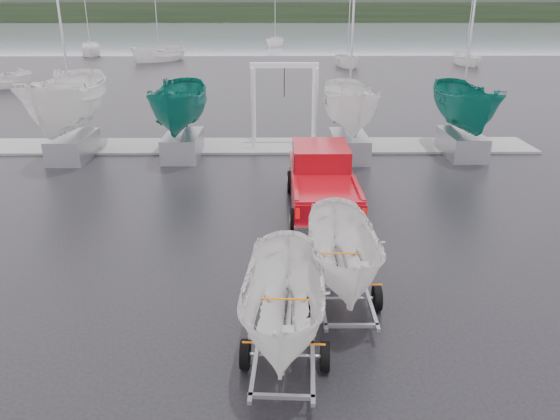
# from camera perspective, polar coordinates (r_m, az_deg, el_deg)

# --- Properties ---
(ground_plane) EXTENTS (120.00, 120.00, 0.00)m
(ground_plane) POSITION_cam_1_polar(r_m,az_deg,el_deg) (15.57, -8.42, -5.61)
(ground_plane) COLOR black
(ground_plane) RESTS_ON ground
(lake) EXTENTS (300.00, 300.00, 0.00)m
(lake) POSITION_cam_1_polar(r_m,az_deg,el_deg) (114.00, -1.82, 17.68)
(lake) COLOR gray
(lake) RESTS_ON ground
(dock) EXTENTS (30.00, 3.00, 0.12)m
(dock) POSITION_cam_1_polar(r_m,az_deg,el_deg) (27.72, -5.05, 6.68)
(dock) COLOR gray
(dock) RESTS_ON ground
(treeline) EXTENTS (300.00, 8.00, 6.00)m
(treeline) POSITION_cam_1_polar(r_m,az_deg,el_deg) (183.82, -1.42, 19.95)
(treeline) COLOR black
(treeline) RESTS_ON ground
(far_hill) EXTENTS (300.00, 6.00, 10.00)m
(far_hill) POSITION_cam_1_polar(r_m,az_deg,el_deg) (191.79, -1.40, 20.60)
(far_hill) COLOR #4C5651
(far_hill) RESTS_ON ground
(pickup_truck) EXTENTS (2.35, 6.29, 2.09)m
(pickup_truck) POSITION_cam_1_polar(r_m,az_deg,el_deg) (19.19, 4.38, 3.32)
(pickup_truck) COLOR maroon
(pickup_truck) RESTS_ON ground
(trailer_hitched) EXTENTS (1.78, 3.60, 4.93)m
(trailer_hitched) POSITION_cam_1_polar(r_m,az_deg,el_deg) (12.41, 7.00, 0.85)
(trailer_hitched) COLOR #97999F
(trailer_hitched) RESTS_ON ground
(trailer_parked) EXTENTS (1.81, 3.67, 4.96)m
(trailer_parked) POSITION_cam_1_polar(r_m,az_deg,el_deg) (10.25, 0.61, -3.41)
(trailer_parked) COLOR #97999F
(trailer_parked) RESTS_ON ground
(boat_hoist) EXTENTS (3.30, 2.18, 4.12)m
(boat_hoist) POSITION_cam_1_polar(r_m,az_deg,el_deg) (27.11, 0.44, 12.09)
(boat_hoist) COLOR silver
(boat_hoist) RESTS_ON ground
(keelboat_0) EXTENTS (2.82, 3.20, 11.00)m
(keelboat_0) POSITION_cam_1_polar(r_m,az_deg,el_deg) (26.57, -21.88, 14.39)
(keelboat_0) COLOR #97999F
(keelboat_0) RESTS_ON ground
(keelboat_1) EXTENTS (2.38, 3.20, 7.43)m
(keelboat_1) POSITION_cam_1_polar(r_m,az_deg,el_deg) (25.53, -10.57, 13.68)
(keelboat_1) COLOR #97999F
(keelboat_1) RESTS_ON ground
(keelboat_2) EXTENTS (2.36, 3.20, 10.53)m
(keelboat_2) POSITION_cam_1_polar(r_m,az_deg,el_deg) (25.22, 7.54, 13.69)
(keelboat_2) COLOR #97999F
(keelboat_2) RESTS_ON ground
(keelboat_3) EXTENTS (2.33, 3.20, 10.49)m
(keelboat_3) POSITION_cam_1_polar(r_m,az_deg,el_deg) (26.80, 19.21, 13.04)
(keelboat_3) COLOR #97999F
(keelboat_3) RESTS_ON ground
(moored_boat_1) EXTENTS (4.02, 4.02, 11.73)m
(moored_boat_1) POSITION_cam_1_polar(r_m,az_deg,el_deg) (68.79, -12.45, 14.91)
(moored_boat_1) COLOR silver
(moored_boat_1) RESTS_ON ground
(moored_boat_2) EXTENTS (2.40, 2.45, 10.75)m
(moored_boat_2) POSITION_cam_1_polar(r_m,az_deg,el_deg) (62.08, 7.04, 14.61)
(moored_boat_2) COLOR silver
(moored_boat_2) RESTS_ON ground
(moored_boat_3) EXTENTS (2.33, 2.39, 10.97)m
(moored_boat_3) POSITION_cam_1_polar(r_m,az_deg,el_deg) (66.85, 18.75, 14.15)
(moored_boat_3) COLOR silver
(moored_boat_3) RESTS_ON ground
(moored_boat_4) EXTENTS (3.09, 3.14, 11.28)m
(moored_boat_4) POSITION_cam_1_polar(r_m,az_deg,el_deg) (78.68, -19.12, 15.01)
(moored_boat_4) COLOR silver
(moored_boat_4) RESTS_ON ground
(moored_boat_5) EXTENTS (2.76, 2.81, 11.14)m
(moored_boat_5) POSITION_cam_1_polar(r_m,az_deg,el_deg) (88.45, -0.51, 16.68)
(moored_boat_5) COLOR silver
(moored_boat_5) RESTS_ON ground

